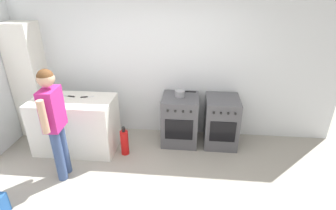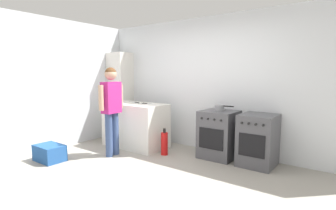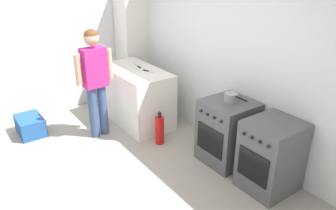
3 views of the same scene
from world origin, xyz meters
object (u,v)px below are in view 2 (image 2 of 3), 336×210
object	(u,v)px
pot	(220,108)
larder_cabinet	(121,95)
knife_bread	(134,102)
person	(111,104)
oven_left	(219,134)
knife_paring	(146,103)
oven_right	(258,140)
recycling_crate_lower	(50,153)
fire_extinguisher	(164,143)

from	to	relation	value
pot	larder_cabinet	size ratio (longest dim) A/B	0.17
knife_bread	person	size ratio (longest dim) A/B	0.22
oven_left	knife_paring	world-z (taller)	knife_paring
pot	knife_bread	bearing A→B (deg)	-171.40
oven_right	knife_bread	bearing A→B (deg)	-174.30
oven_left	pot	distance (m)	0.48
knife_paring	recycling_crate_lower	xyz separation A→B (m)	(-0.76, -1.68, -0.77)
oven_left	knife_paring	xyz separation A→B (m)	(-1.50, -0.27, 0.48)
recycling_crate_lower	larder_cabinet	world-z (taller)	larder_cabinet
knife_paring	oven_right	bearing A→B (deg)	6.93
pot	fire_extinguisher	world-z (taller)	pot
oven_left	knife_bread	xyz separation A→B (m)	(-1.85, -0.26, 0.48)
fire_extinguisher	oven_left	bearing A→B (deg)	28.78
oven_left	fire_extinguisher	bearing A→B (deg)	-151.22
oven_left	oven_right	xyz separation A→B (m)	(0.70, -0.00, -0.00)
knife_paring	person	xyz separation A→B (m)	(-0.12, -0.81, 0.06)
pot	larder_cabinet	bearing A→B (deg)	178.31
recycling_crate_lower	larder_cabinet	xyz separation A→B (m)	(-0.39, 2.05, 0.86)
oven_right	knife_bread	size ratio (longest dim) A/B	2.42
pot	fire_extinguisher	bearing A→B (deg)	-149.83
fire_extinguisher	pot	bearing A→B (deg)	30.17
oven_right	knife_paring	size ratio (longest dim) A/B	4.11
oven_right	knife_paring	world-z (taller)	knife_paring
oven_left	knife_paring	size ratio (longest dim) A/B	4.11
pot	oven_right	bearing A→B (deg)	-1.94
knife_paring	larder_cabinet	bearing A→B (deg)	162.13
person	recycling_crate_lower	bearing A→B (deg)	-126.67
oven_left	person	distance (m)	2.02
oven_right	larder_cabinet	size ratio (longest dim) A/B	0.42
oven_right	fire_extinguisher	distance (m)	1.66
recycling_crate_lower	pot	bearing A→B (deg)	41.13
person	recycling_crate_lower	xyz separation A→B (m)	(-0.64, -0.86, -0.83)
pot	knife_bread	world-z (taller)	pot
person	fire_extinguisher	world-z (taller)	person
oven_left	larder_cabinet	size ratio (longest dim) A/B	0.42
knife_paring	fire_extinguisher	distance (m)	0.96
knife_bread	recycling_crate_lower	size ratio (longest dim) A/B	0.67
pot	knife_paring	distance (m)	1.52
pot	recycling_crate_lower	world-z (taller)	pot
oven_right	pot	world-z (taller)	pot
knife_bread	fire_extinguisher	xyz separation A→B (m)	(0.98, -0.22, -0.69)
knife_paring	oven_left	bearing A→B (deg)	10.11
oven_left	person	bearing A→B (deg)	-146.23
knife_paring	person	world-z (taller)	person
knife_bread	person	bearing A→B (deg)	-74.21
pot	larder_cabinet	xyz separation A→B (m)	(-2.64, 0.08, 0.10)
person	pot	bearing A→B (deg)	34.45
knife_bread	larder_cabinet	bearing A→B (deg)	155.85
pot	oven_left	bearing A→B (deg)	-75.14
fire_extinguisher	larder_cabinet	world-z (taller)	larder_cabinet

